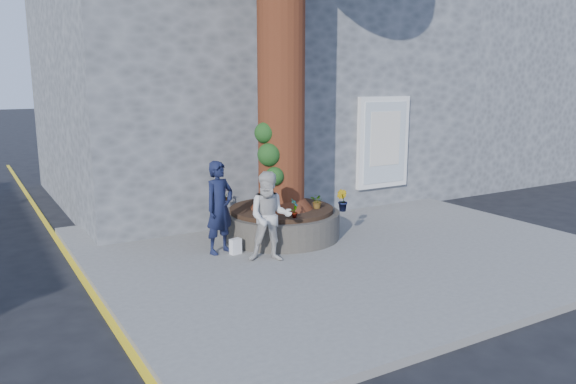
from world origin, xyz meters
TOP-DOWN VIEW (x-y plane):
  - ground at (0.00, 0.00)m, footprint 120.00×120.00m
  - pavement at (1.50, 1.00)m, footprint 9.00×8.00m
  - yellow_line at (-3.05, 1.00)m, footprint 0.10×30.00m
  - stone_shop at (2.50, 7.20)m, footprint 10.30×8.30m
  - neighbour_shop at (10.50, 7.20)m, footprint 6.00×8.00m
  - planter at (0.80, 2.00)m, footprint 2.30×2.30m
  - man at (-0.66, 1.67)m, footprint 0.71×0.58m
  - woman at (-0.11, 0.81)m, footprint 0.95×0.88m
  - shopping_bag at (-0.47, 1.45)m, footprint 0.22×0.16m
  - plant_a at (0.58, 1.15)m, footprint 0.23×0.22m
  - plant_b at (1.65, 1.15)m, footprint 0.25×0.26m
  - plant_c at (-0.05, 2.85)m, footprint 0.24×0.24m
  - plant_d at (1.37, 1.57)m, footprint 0.33×0.34m

SIDE VIEW (x-z plane):
  - ground at x=0.00m, z-range 0.00..0.00m
  - yellow_line at x=-3.05m, z-range 0.00..0.01m
  - pavement at x=1.50m, z-range 0.00..0.12m
  - shopping_bag at x=-0.47m, z-range 0.12..0.40m
  - planter at x=0.80m, z-range 0.11..0.71m
  - plant_d at x=1.37m, z-range 0.72..1.01m
  - plant_c at x=-0.05m, z-range 0.72..1.05m
  - plant_a at x=0.58m, z-range 0.72..1.08m
  - woman at x=-0.11m, z-range 0.12..1.68m
  - plant_b at x=1.65m, z-range 0.72..1.13m
  - man at x=-0.66m, z-range 0.12..1.80m
  - neighbour_shop at x=10.50m, z-range 0.00..6.00m
  - stone_shop at x=2.50m, z-range 0.01..6.31m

